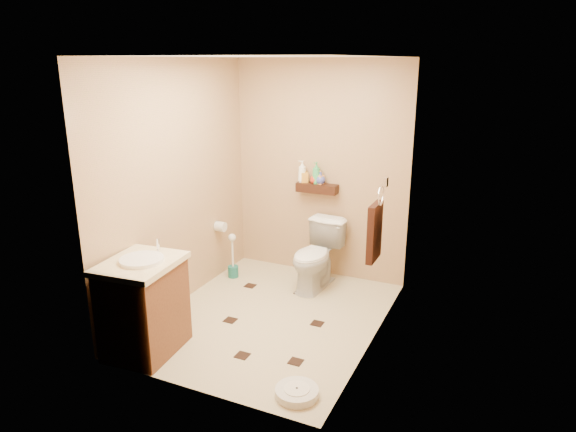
% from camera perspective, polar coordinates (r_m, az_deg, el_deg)
% --- Properties ---
extents(ground, '(2.50, 2.50, 0.00)m').
position_cam_1_polar(ground, '(5.03, -1.95, -11.21)').
color(ground, '#BAAD88').
rests_on(ground, ground).
extents(wall_back, '(2.00, 0.04, 2.40)m').
position_cam_1_polar(wall_back, '(5.70, 3.57, 5.04)').
color(wall_back, tan).
rests_on(wall_back, ground).
extents(wall_front, '(2.00, 0.04, 2.40)m').
position_cam_1_polar(wall_front, '(3.57, -11.16, -2.59)').
color(wall_front, tan).
rests_on(wall_front, ground).
extents(wall_left, '(0.04, 2.50, 2.40)m').
position_cam_1_polar(wall_left, '(5.10, -12.20, 3.28)').
color(wall_left, tan).
rests_on(wall_left, ground).
extents(wall_right, '(0.04, 2.50, 2.40)m').
position_cam_1_polar(wall_right, '(4.25, 10.04, 0.65)').
color(wall_right, tan).
rests_on(wall_right, ground).
extents(ceiling, '(2.00, 2.50, 0.02)m').
position_cam_1_polar(ceiling, '(4.44, -2.27, 17.28)').
color(ceiling, silver).
rests_on(ceiling, wall_back).
extents(wall_shelf, '(0.46, 0.14, 0.10)m').
position_cam_1_polar(wall_shelf, '(5.67, 3.25, 3.11)').
color(wall_shelf, '#33170D').
rests_on(wall_shelf, wall_back).
extents(floor_accents, '(1.16, 1.43, 0.01)m').
position_cam_1_polar(floor_accents, '(4.98, -1.73, -11.48)').
color(floor_accents, black).
rests_on(floor_accents, ground).
extents(toilet, '(0.46, 0.74, 0.73)m').
position_cam_1_polar(toilet, '(5.52, 3.14, -4.43)').
color(toilet, white).
rests_on(toilet, ground).
extents(vanity, '(0.61, 0.71, 0.94)m').
position_cam_1_polar(vanity, '(4.49, -15.72, -9.52)').
color(vanity, brown).
rests_on(vanity, ground).
extents(bathroom_scale, '(0.39, 0.39, 0.07)m').
position_cam_1_polar(bathroom_scale, '(3.99, 0.98, -18.98)').
color(bathroom_scale, silver).
rests_on(bathroom_scale, ground).
extents(toilet_brush, '(0.12, 0.12, 0.52)m').
position_cam_1_polar(toilet_brush, '(5.86, -6.15, -5.10)').
color(toilet_brush, '#19655E').
rests_on(toilet_brush, ground).
extents(towel_ring, '(0.12, 0.30, 0.76)m').
position_cam_1_polar(towel_ring, '(4.57, 9.65, -1.48)').
color(towel_ring, silver).
rests_on(towel_ring, wall_right).
extents(toilet_paper, '(0.12, 0.11, 0.12)m').
position_cam_1_polar(toilet_paper, '(5.75, -7.51, -1.16)').
color(toilet_paper, silver).
rests_on(toilet_paper, wall_left).
extents(bottle_a, '(0.13, 0.13, 0.24)m').
position_cam_1_polar(bottle_a, '(5.70, 1.59, 4.98)').
color(bottle_a, white).
rests_on(bottle_a, wall_shelf).
extents(bottle_b, '(0.11, 0.11, 0.17)m').
position_cam_1_polar(bottle_b, '(5.69, 1.81, 4.60)').
color(bottle_b, gold).
rests_on(bottle_b, wall_shelf).
extents(bottle_c, '(0.11, 0.11, 0.13)m').
position_cam_1_polar(bottle_c, '(5.65, 2.98, 4.27)').
color(bottle_c, red).
rests_on(bottle_c, wall_shelf).
extents(bottle_d, '(0.12, 0.12, 0.24)m').
position_cam_1_polar(bottle_d, '(5.63, 3.17, 4.80)').
color(bottle_d, '#39AB5F').
rests_on(bottle_d, wall_shelf).
extents(bottle_e, '(0.09, 0.08, 0.15)m').
position_cam_1_polar(bottle_e, '(5.63, 3.60, 4.30)').
color(bottle_e, '#F89F52').
rests_on(bottle_e, wall_shelf).
extents(bottle_f, '(0.11, 0.11, 0.14)m').
position_cam_1_polar(bottle_f, '(5.63, 3.63, 4.25)').
color(bottle_f, '#424CA7').
rests_on(bottle_f, wall_shelf).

